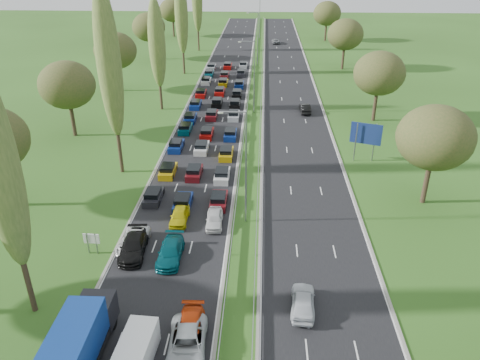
# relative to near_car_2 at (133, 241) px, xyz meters

# --- Properties ---
(ground) EXTENTS (260.00, 260.00, 0.00)m
(ground) POSITION_rel_near_car_2_xyz_m (10.41, 42.23, -0.71)
(ground) COLOR #2A4F18
(ground) RESTS_ON ground
(near_carriageway) EXTENTS (10.50, 215.00, 0.04)m
(near_carriageway) POSITION_rel_near_car_2_xyz_m (3.66, 44.73, -0.71)
(near_carriageway) COLOR black
(near_carriageway) RESTS_ON ground
(far_carriageway) EXTENTS (10.50, 215.00, 0.04)m
(far_carriageway) POSITION_rel_near_car_2_xyz_m (17.16, 44.73, -0.71)
(far_carriageway) COLOR black
(far_carriageway) RESTS_ON ground
(central_reservation) EXTENTS (2.36, 215.00, 0.32)m
(central_reservation) POSITION_rel_near_car_2_xyz_m (10.41, 44.73, -0.16)
(central_reservation) COLOR gray
(central_reservation) RESTS_ON ground
(lamp_columns) EXTENTS (0.18, 140.18, 12.00)m
(lamp_columns) POSITION_rel_near_car_2_xyz_m (10.41, 40.23, 5.29)
(lamp_columns) COLOR gray
(lamp_columns) RESTS_ON ground
(poplar_row) EXTENTS (2.80, 127.80, 22.44)m
(poplar_row) POSITION_rel_near_car_2_xyz_m (-5.59, 30.40, 11.67)
(poplar_row) COLOR #2D2116
(poplar_row) RESTS_ON ground
(woodland_left) EXTENTS (8.00, 166.00, 11.10)m
(woodland_left) POSITION_rel_near_car_2_xyz_m (-16.09, 24.85, 6.97)
(woodland_left) COLOR #2D2116
(woodland_left) RESTS_ON ground
(woodland_right) EXTENTS (8.00, 153.00, 11.10)m
(woodland_right) POSITION_rel_near_car_2_xyz_m (29.91, 28.90, 6.97)
(woodland_right) COLOR #2D2116
(woodland_right) RESTS_ON ground
(traffic_queue_fill) EXTENTS (9.10, 68.64, 0.80)m
(traffic_queue_fill) POSITION_rel_near_car_2_xyz_m (3.66, 39.71, -0.27)
(traffic_queue_fill) COLOR black
(traffic_queue_fill) RESTS_ON ground
(near_car_2) EXTENTS (2.49, 5.06, 1.38)m
(near_car_2) POSITION_rel_near_car_2_xyz_m (0.00, 0.00, 0.00)
(near_car_2) COLOR silver
(near_car_2) RESTS_ON near_carriageway
(near_car_3) EXTENTS (2.62, 5.58, 1.58)m
(near_car_3) POSITION_rel_near_car_2_xyz_m (0.29, -0.97, 0.10)
(near_car_3) COLOR black
(near_car_3) RESTS_ON near_carriageway
(near_car_7) EXTENTS (2.11, 5.14, 1.49)m
(near_car_7) POSITION_rel_near_car_2_xyz_m (3.85, -1.61, 0.05)
(near_car_7) COLOR #054952
(near_car_7) RESTS_ON near_carriageway
(near_car_8) EXTENTS (1.73, 4.29, 1.46)m
(near_car_8) POSITION_rel_near_car_2_xyz_m (3.62, 4.79, 0.04)
(near_car_8) COLOR #BFB50C
(near_car_8) RESTS_ON near_carriageway
(near_car_10) EXTENTS (2.99, 5.88, 1.59)m
(near_car_10) POSITION_rel_near_car_2_xyz_m (7.02, -12.43, 0.10)
(near_car_10) COLOR #A3A9AD
(near_car_10) RESTS_ON near_carriageway
(near_car_11) EXTENTS (2.17, 5.06, 1.45)m
(near_car_11) POSITION_rel_near_car_2_xyz_m (7.02, -11.12, 0.04)
(near_car_11) COLOR #B2310A
(near_car_11) RESTS_ON near_carriageway
(near_car_12) EXTENTS (1.84, 4.22, 1.42)m
(near_car_12) POSITION_rel_near_car_2_xyz_m (7.26, 4.35, 0.02)
(near_car_12) COLOR silver
(near_car_12) RESTS_ON near_carriageway
(far_car_0) EXTENTS (2.19, 4.72, 1.57)m
(far_car_0) POSITION_rel_near_car_2_xyz_m (15.40, -7.64, 0.09)
(far_car_0) COLOR silver
(far_car_0) RESTS_ON far_carriageway
(far_car_1) EXTENTS (1.80, 4.63, 1.50)m
(far_car_1) POSITION_rel_near_car_2_xyz_m (19.08, 40.60, 0.06)
(far_car_1) COLOR black
(far_car_1) RESTS_ON far_carriageway
(far_car_2) EXTENTS (2.46, 4.81, 1.30)m
(far_car_2) POSITION_rel_near_car_2_xyz_m (15.26, 102.25, -0.04)
(far_car_2) COLOR gray
(far_car_2) RESTS_ON far_carriageway
(blue_lorry) EXTENTS (2.56, 9.23, 3.90)m
(blue_lorry) POSITION_rel_near_car_2_xyz_m (0.06, -13.95, 1.31)
(blue_lorry) COLOR black
(blue_lorry) RESTS_ON near_carriageway
(white_van_rear) EXTENTS (2.06, 5.25, 2.11)m
(white_van_rear) POSITION_rel_near_car_2_xyz_m (3.71, -13.56, 0.37)
(white_van_rear) COLOR white
(white_van_rear) RESTS_ON near_carriageway
(info_sign) EXTENTS (1.50, 0.18, 2.10)m
(info_sign) POSITION_rel_near_car_2_xyz_m (-3.49, -1.10, 0.66)
(info_sign) COLOR gray
(info_sign) RESTS_ON ground
(direction_sign) EXTENTS (3.80, 1.44, 5.20)m
(direction_sign) POSITION_rel_near_car_2_xyz_m (25.31, 21.14, 2.86)
(direction_sign) COLOR gray
(direction_sign) RESTS_ON ground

